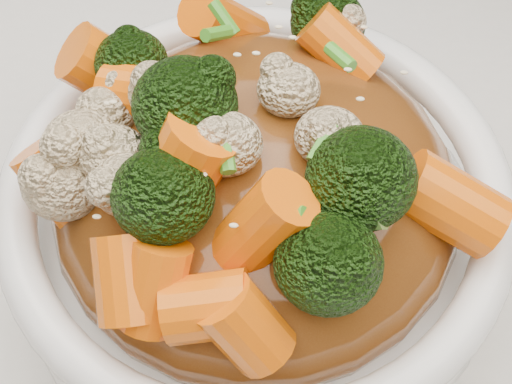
# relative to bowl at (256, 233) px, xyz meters

# --- Properties ---
(tablecloth) EXTENTS (1.20, 0.80, 0.04)m
(tablecloth) POSITION_rel_bowl_xyz_m (-0.04, 0.04, -0.07)
(tablecloth) COLOR silver
(tablecloth) RESTS_ON dining_table
(bowl) EXTENTS (0.30, 0.30, 0.09)m
(bowl) POSITION_rel_bowl_xyz_m (0.00, 0.00, 0.00)
(bowl) COLOR white
(bowl) RESTS_ON tablecloth
(sauce_base) EXTENTS (0.24, 0.24, 0.10)m
(sauce_base) POSITION_rel_bowl_xyz_m (0.00, 0.00, 0.03)
(sauce_base) COLOR #603210
(sauce_base) RESTS_ON bowl
(carrots) EXTENTS (0.24, 0.24, 0.05)m
(carrots) POSITION_rel_bowl_xyz_m (0.00, 0.00, 0.10)
(carrots) COLOR orange
(carrots) RESTS_ON sauce_base
(broccoli) EXTENTS (0.24, 0.24, 0.05)m
(broccoli) POSITION_rel_bowl_xyz_m (0.00, 0.00, 0.10)
(broccoli) COLOR black
(broccoli) RESTS_ON sauce_base
(cauliflower) EXTENTS (0.24, 0.24, 0.04)m
(cauliflower) POSITION_rel_bowl_xyz_m (0.00, 0.00, 0.10)
(cauliflower) COLOR beige
(cauliflower) RESTS_ON sauce_base
(scallions) EXTENTS (0.18, 0.18, 0.02)m
(scallions) POSITION_rel_bowl_xyz_m (0.00, 0.00, 0.10)
(scallions) COLOR #3C8B20
(scallions) RESTS_ON sauce_base
(sesame_seeds) EXTENTS (0.21, 0.21, 0.01)m
(sesame_seeds) POSITION_rel_bowl_xyz_m (0.00, 0.00, 0.10)
(sesame_seeds) COLOR beige
(sesame_seeds) RESTS_ON sauce_base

